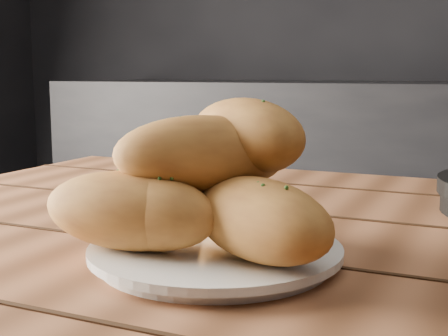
{
  "coord_description": "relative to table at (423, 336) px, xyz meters",
  "views": [
    {
      "loc": [
        0.07,
        -0.35,
        0.93
      ],
      "look_at": [
        -0.18,
        0.2,
        0.84
      ],
      "focal_mm": 50.0,
      "sensor_mm": 36.0,
      "label": 1
    }
  ],
  "objects": [
    {
      "name": "plate",
      "position": [
        -0.18,
        -0.13,
        0.11
      ],
      "size": [
        0.24,
        0.24,
        0.02
      ],
      "color": "white",
      "rests_on": "table"
    },
    {
      "name": "table",
      "position": [
        0.0,
        0.0,
        0.0
      ],
      "size": [
        1.52,
        0.91,
        0.75
      ],
      "color": "#995C39",
      "rests_on": "ground"
    },
    {
      "name": "bread_rolls",
      "position": [
        -0.19,
        -0.14,
        0.17
      ],
      "size": [
        0.3,
        0.25,
        0.14
      ],
      "color": "#BC7E34",
      "rests_on": "plate"
    }
  ]
}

